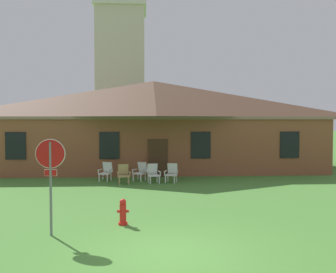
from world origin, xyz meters
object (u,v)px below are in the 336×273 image
object	(u,v)px
lawn_chair_near_door	(124,174)
fire_hydrant	(123,212)
lawn_chair_left_end	(141,171)
lawn_chair_by_porch	(106,171)
lawn_chair_right_end	(172,172)
stop_sign	(50,167)
lawn_chair_middle	(153,173)

from	to	relation	value
lawn_chair_near_door	fire_hydrant	distance (m)	7.76
lawn_chair_left_end	fire_hydrant	bearing A→B (deg)	-92.90
lawn_chair_by_porch	lawn_chair_right_end	size ratio (longest dim) A/B	1.00
stop_sign	fire_hydrant	world-z (taller)	stop_sign
stop_sign	lawn_chair_left_end	distance (m)	10.07
lawn_chair_left_end	lawn_chair_by_porch	bearing A→B (deg)	178.08
lawn_chair_right_end	lawn_chair_middle	bearing A→B (deg)	-172.81
lawn_chair_by_porch	lawn_chair_near_door	world-z (taller)	same
lawn_chair_near_door	lawn_chair_middle	size ratio (longest dim) A/B	1.00
stop_sign	lawn_chair_by_porch	size ratio (longest dim) A/B	2.77
stop_sign	lawn_chair_middle	bearing A→B (deg)	71.53
stop_sign	lawn_chair_right_end	size ratio (longest dim) A/B	2.77
stop_sign	lawn_chair_middle	size ratio (longest dim) A/B	2.77
lawn_chair_near_door	lawn_chair_left_end	distance (m)	1.26
stop_sign	lawn_chair_by_porch	bearing A→B (deg)	86.80
lawn_chair_left_end	lawn_chair_right_end	xyz separation A→B (m)	(1.58, -0.66, 0.00)
lawn_chair_right_end	fire_hydrant	distance (m)	8.28
lawn_chair_middle	lawn_chair_right_end	world-z (taller)	same
lawn_chair_right_end	fire_hydrant	bearing A→B (deg)	-104.15
stop_sign	lawn_chair_right_end	bearing A→B (deg)	66.53
lawn_chair_middle	fire_hydrant	xyz separation A→B (m)	(-1.08, -7.91, -0.12)
lawn_chair_by_porch	fire_hydrant	distance (m)	8.85
lawn_chair_near_door	lawn_chair_left_end	bearing A→B (deg)	48.17
lawn_chair_middle	lawn_chair_by_porch	bearing A→B (deg)	161.06
lawn_chair_middle	lawn_chair_near_door	bearing A→B (deg)	-173.76
lawn_chair_near_door	fire_hydrant	world-z (taller)	lawn_chair_near_door
lawn_chair_left_end	stop_sign	bearing A→B (deg)	-103.57
stop_sign	lawn_chair_right_end	xyz separation A→B (m)	(3.92, 9.04, -1.39)
lawn_chair_near_door	lawn_chair_middle	distance (m)	1.49
lawn_chair_middle	lawn_chair_right_end	xyz separation A→B (m)	(0.94, 0.12, 0.00)
lawn_chair_middle	lawn_chair_right_end	distance (m)	0.95
fire_hydrant	lawn_chair_near_door	bearing A→B (deg)	92.95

